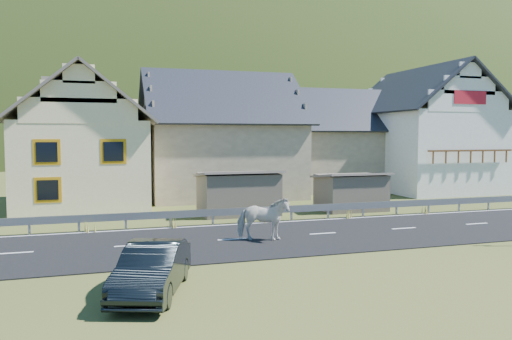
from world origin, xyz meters
name	(u,v)px	position (x,y,z in m)	size (l,w,h in m)	color
ground	(323,234)	(0.00, 0.00, 0.00)	(160.00, 160.00, 0.00)	#2F3D17
road	(323,234)	(0.00, 0.00, 0.02)	(60.00, 7.00, 0.04)	black
lane_markings	(323,233)	(0.00, 0.00, 0.04)	(60.00, 6.60, 0.01)	silver
guardrail	(292,209)	(0.00, 3.68, 0.56)	(28.10, 0.09, 0.75)	#93969B
shed_left	(238,194)	(-2.00, 6.50, 1.10)	(4.30, 3.30, 2.40)	#716356
shed_right	(351,192)	(4.50, 6.00, 1.00)	(3.80, 2.90, 2.20)	#716356
house_cream	(83,133)	(-10.00, 12.00, 4.36)	(7.80, 9.80, 8.30)	#FFECB0
house_stone_a	(220,130)	(-1.00, 15.00, 4.63)	(10.80, 9.80, 8.90)	tan
house_stone_b	(336,135)	(9.00, 17.00, 4.24)	(9.80, 8.80, 8.10)	tan
house_white	(424,125)	(15.00, 14.00, 5.06)	(8.80, 10.80, 9.70)	white
mountain	(141,197)	(5.00, 180.00, -20.00)	(440.00, 280.00, 260.00)	#2C3A14
horse	(263,219)	(-2.88, -0.60, 0.92)	(2.09, 0.95, 1.76)	beige
car	(152,269)	(-7.73, -5.96, 0.68)	(1.43, 4.10, 1.35)	black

